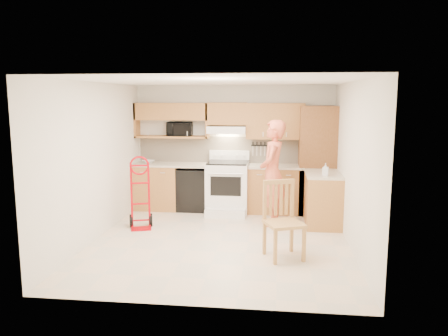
% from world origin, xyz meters
% --- Properties ---
extents(floor, '(4.00, 4.50, 0.02)m').
position_xyz_m(floor, '(0.00, 0.00, -0.01)').
color(floor, beige).
rests_on(floor, ground).
extents(ceiling, '(4.00, 4.50, 0.02)m').
position_xyz_m(ceiling, '(0.00, 0.00, 2.51)').
color(ceiling, white).
rests_on(ceiling, ground).
extents(wall_back, '(4.00, 0.02, 2.50)m').
position_xyz_m(wall_back, '(0.00, 2.26, 1.25)').
color(wall_back, silver).
rests_on(wall_back, ground).
extents(wall_front, '(4.00, 0.02, 2.50)m').
position_xyz_m(wall_front, '(0.00, -2.26, 1.25)').
color(wall_front, silver).
rests_on(wall_front, ground).
extents(wall_left, '(0.02, 4.50, 2.50)m').
position_xyz_m(wall_left, '(-2.01, 0.00, 1.25)').
color(wall_left, silver).
rests_on(wall_left, ground).
extents(wall_right, '(0.02, 4.50, 2.50)m').
position_xyz_m(wall_right, '(2.01, 0.00, 1.25)').
color(wall_right, silver).
rests_on(wall_right, ground).
extents(backsplash, '(3.92, 0.03, 0.55)m').
position_xyz_m(backsplash, '(0.00, 2.23, 1.20)').
color(backsplash, beige).
rests_on(backsplash, wall_back).
extents(lower_cab_left, '(0.90, 0.60, 0.90)m').
position_xyz_m(lower_cab_left, '(-1.55, 1.95, 0.45)').
color(lower_cab_left, '#B27C36').
rests_on(lower_cab_left, ground).
extents(dishwasher, '(0.60, 0.60, 0.85)m').
position_xyz_m(dishwasher, '(-0.80, 1.95, 0.42)').
color(dishwasher, black).
rests_on(dishwasher, ground).
extents(lower_cab_right, '(1.14, 0.60, 0.90)m').
position_xyz_m(lower_cab_right, '(0.83, 1.95, 0.45)').
color(lower_cab_right, '#B27C36').
rests_on(lower_cab_right, ground).
extents(countertop_left, '(1.50, 0.63, 0.04)m').
position_xyz_m(countertop_left, '(-1.25, 1.95, 0.92)').
color(countertop_left, beige).
rests_on(countertop_left, lower_cab_left).
extents(countertop_right, '(1.14, 0.63, 0.04)m').
position_xyz_m(countertop_right, '(0.83, 1.95, 0.92)').
color(countertop_right, beige).
rests_on(countertop_right, lower_cab_right).
extents(cab_return_right, '(0.60, 1.00, 0.90)m').
position_xyz_m(cab_return_right, '(1.70, 1.15, 0.45)').
color(cab_return_right, '#B27C36').
rests_on(cab_return_right, ground).
extents(countertop_return, '(0.63, 1.00, 0.04)m').
position_xyz_m(countertop_return, '(1.70, 1.15, 0.92)').
color(countertop_return, beige).
rests_on(countertop_return, cab_return_right).
extents(pantry_tall, '(0.70, 0.60, 2.10)m').
position_xyz_m(pantry_tall, '(1.65, 1.95, 1.05)').
color(pantry_tall, brown).
rests_on(pantry_tall, ground).
extents(upper_cab_left, '(1.50, 0.33, 0.34)m').
position_xyz_m(upper_cab_left, '(-1.25, 2.08, 1.98)').
color(upper_cab_left, '#B27C36').
rests_on(upper_cab_left, wall_back).
extents(upper_shelf_mw, '(1.50, 0.33, 0.04)m').
position_xyz_m(upper_shelf_mw, '(-1.25, 2.08, 1.47)').
color(upper_shelf_mw, '#B27C36').
rests_on(upper_shelf_mw, wall_back).
extents(upper_cab_center, '(0.76, 0.33, 0.44)m').
position_xyz_m(upper_cab_center, '(-0.12, 2.08, 1.94)').
color(upper_cab_center, '#B27C36').
rests_on(upper_cab_center, wall_back).
extents(upper_cab_right, '(1.14, 0.33, 0.70)m').
position_xyz_m(upper_cab_right, '(0.83, 2.08, 1.80)').
color(upper_cab_right, '#B27C36').
rests_on(upper_cab_right, wall_back).
extents(range_hood, '(0.76, 0.46, 0.14)m').
position_xyz_m(range_hood, '(-0.12, 2.02, 1.63)').
color(range_hood, white).
rests_on(range_hood, wall_back).
extents(knife_strip, '(0.40, 0.05, 0.29)m').
position_xyz_m(knife_strip, '(0.55, 2.21, 1.24)').
color(knife_strip, black).
rests_on(knife_strip, backsplash).
extents(microwave, '(0.52, 0.37, 0.28)m').
position_xyz_m(microwave, '(-1.09, 2.08, 1.63)').
color(microwave, black).
rests_on(microwave, upper_shelf_mw).
extents(range, '(0.81, 1.07, 1.20)m').
position_xyz_m(range, '(-0.09, 1.79, 0.60)').
color(range, white).
rests_on(range, ground).
extents(person, '(0.54, 0.74, 1.88)m').
position_xyz_m(person, '(0.80, 1.05, 0.94)').
color(person, '#DE6343').
rests_on(person, ground).
extents(hand_truck, '(0.55, 0.53, 1.14)m').
position_xyz_m(hand_truck, '(-1.47, 0.56, 0.57)').
color(hand_truck, '#BC010C').
rests_on(hand_truck, ground).
extents(dining_chair, '(0.66, 0.68, 1.10)m').
position_xyz_m(dining_chair, '(0.99, -0.63, 0.55)').
color(dining_chair, tan).
rests_on(dining_chair, ground).
extents(soap_bottle, '(0.11, 0.12, 0.21)m').
position_xyz_m(soap_bottle, '(1.70, 0.90, 1.05)').
color(soap_bottle, white).
rests_on(soap_bottle, countertop_return).
extents(bowl, '(0.28, 0.28, 0.06)m').
position_xyz_m(bowl, '(-1.72, 1.95, 0.97)').
color(bowl, white).
rests_on(bowl, countertop_left).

